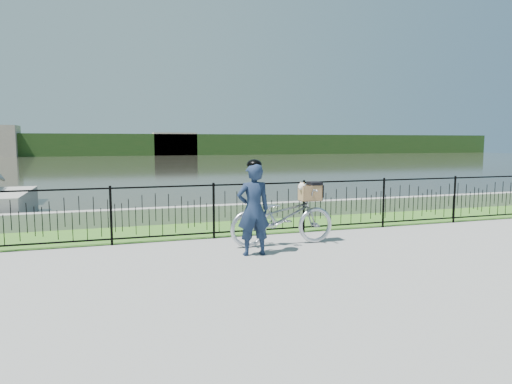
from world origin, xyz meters
name	(u,v)px	position (x,y,z in m)	size (l,w,h in m)	color
ground	(288,253)	(0.00, 0.00, 0.00)	(120.00, 120.00, 0.00)	gray
grass_strip	(247,227)	(0.00, 2.60, 0.00)	(60.00, 2.00, 0.01)	#3B6D22
water	(146,164)	(0.00, 33.00, 0.00)	(120.00, 120.00, 0.00)	#29291F
quay_wall	(235,212)	(0.00, 3.60, 0.20)	(60.00, 0.30, 0.40)	gray
fence	(260,209)	(0.00, 1.60, 0.58)	(14.00, 0.06, 1.15)	black
far_treeline	(131,145)	(0.00, 60.00, 1.50)	(120.00, 6.00, 3.00)	#254119
far_building_right	(175,144)	(6.00, 58.50, 1.60)	(6.00, 3.00, 3.20)	#A49484
bicycle_rig	(283,216)	(0.14, 0.63, 0.55)	(2.07, 0.72, 1.22)	#B4B7C1
cyclist	(253,208)	(-0.64, 0.06, 0.83)	(0.59, 0.39, 1.68)	#15223A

